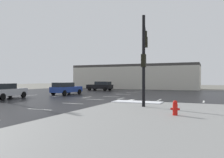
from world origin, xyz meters
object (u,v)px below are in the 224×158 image
Objects in this scene: traffic_signal_mast at (144,49)px; sedan_black at (101,86)px; fire_hydrant at (175,108)px; sedan_blue at (66,88)px; sedan_silver at (5,91)px.

traffic_signal_mast reaches higher than sedan_black.
traffic_signal_mast is 8.01× the size of fire_hydrant.
sedan_black is 11.04m from sedan_blue.
fire_hydrant is 28.20m from sedan_black.
traffic_signal_mast reaches higher than fire_hydrant.
sedan_blue is at bearing 95.37° from sedan_black.
traffic_signal_mast is 1.37× the size of sedan_blue.
traffic_signal_mast is 1.36× the size of sedan_silver.
sedan_blue is (-15.48, 12.25, 0.32)m from fire_hydrant.
sedan_black is at bearing -12.04° from sedan_silver.
fire_hydrant is at bearing -160.71° from traffic_signal_mast.
fire_hydrant is 0.17× the size of sedan_black.
sedan_black is 0.99× the size of sedan_silver.
fire_hydrant is at bearing 127.50° from sedan_black.
sedan_silver is (-1.75, -18.61, 0.00)m from sedan_black.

